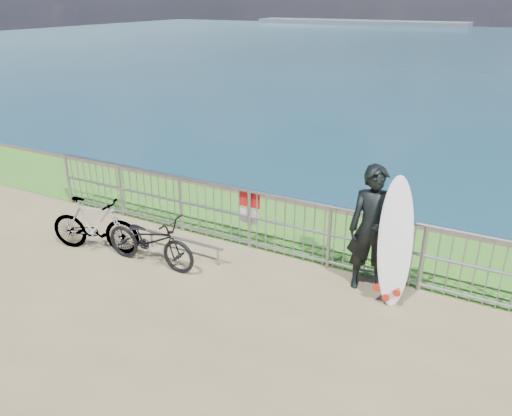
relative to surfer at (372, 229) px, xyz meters
The scene contains 8 objects.
grass_strip 2.45m from the surfer, 142.09° to the left, with size 120.00×120.00×0.00m, color #327420.
seascape 153.17m from the surfer, 107.30° to the left, with size 260.00×260.00×5.00m.
railing 1.83m from the surfer, behind, with size 10.06×0.10×1.13m.
surfer is the anchor object (origin of this frame).
surfboard 0.47m from the surfer, 28.77° to the right, with size 0.64×0.61×1.94m.
bicycle_near 3.64m from the surfer, 163.01° to the right, with size 0.61×1.75×0.92m, color black.
bicycle_far 4.78m from the surfer, 166.47° to the right, with size 0.47×1.68×1.01m, color black.
bike_rack 3.26m from the surfer, behind, with size 1.62×0.05×0.34m.
Camera 1 is at (3.41, -5.47, 4.24)m, focal length 35.00 mm.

